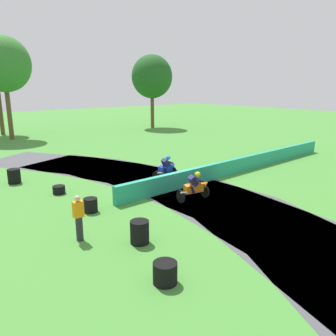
# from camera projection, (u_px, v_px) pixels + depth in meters

# --- Properties ---
(ground_plane) EXTENTS (120.00, 120.00, 0.00)m
(ground_plane) POSITION_uv_depth(u_px,v_px,m) (181.00, 188.00, 17.40)
(ground_plane) COLOR #428433
(track_asphalt) EXTENTS (9.94, 30.71, 0.01)m
(track_asphalt) POSITION_uv_depth(u_px,v_px,m) (163.00, 193.00, 16.60)
(track_asphalt) COLOR #47474C
(track_asphalt) RESTS_ON ground
(safety_barrier) EXTENTS (18.73, 0.66, 0.90)m
(safety_barrier) POSITION_uv_depth(u_px,v_px,m) (242.00, 164.00, 20.69)
(safety_barrier) COLOR #239375
(safety_barrier) RESTS_ON ground
(motorcycle_lead_orange) EXTENTS (1.71, 0.88, 1.42)m
(motorcycle_lead_orange) POSITION_uv_depth(u_px,v_px,m) (195.00, 187.00, 15.41)
(motorcycle_lead_orange) COLOR black
(motorcycle_lead_orange) RESTS_ON ground
(motorcycle_chase_blue) EXTENTS (1.69, 0.93, 1.42)m
(motorcycle_chase_blue) POSITION_uv_depth(u_px,v_px,m) (166.00, 168.00, 18.94)
(motorcycle_chase_blue) COLOR black
(motorcycle_chase_blue) RESTS_ON ground
(tire_stack_near) EXTENTS (0.67, 0.67, 0.60)m
(tire_stack_near) POSITION_uv_depth(u_px,v_px,m) (165.00, 273.00, 8.98)
(tire_stack_near) COLOR black
(tire_stack_near) RESTS_ON ground
(tire_stack_mid_a) EXTENTS (0.65, 0.65, 0.80)m
(tire_stack_mid_a) POSITION_uv_depth(u_px,v_px,m) (140.00, 232.00, 11.24)
(tire_stack_mid_a) COLOR black
(tire_stack_mid_a) RESTS_ON ground
(tire_stack_mid_b) EXTENTS (0.59, 0.59, 0.60)m
(tire_stack_mid_b) POSITION_uv_depth(u_px,v_px,m) (91.00, 205.00, 14.05)
(tire_stack_mid_b) COLOR black
(tire_stack_mid_b) RESTS_ON ground
(tire_stack_far) EXTENTS (0.60, 0.60, 0.40)m
(tire_stack_far) POSITION_uv_depth(u_px,v_px,m) (59.00, 190.00, 16.44)
(tire_stack_far) COLOR black
(tire_stack_far) RESTS_ON ground
(tire_stack_extra_a) EXTENTS (0.67, 0.67, 0.80)m
(tire_stack_extra_a) POSITION_uv_depth(u_px,v_px,m) (14.00, 176.00, 18.14)
(tire_stack_extra_a) COLOR black
(tire_stack_extra_a) RESTS_ON ground
(track_marshal) EXTENTS (0.34, 0.24, 1.63)m
(track_marshal) POSITION_uv_depth(u_px,v_px,m) (79.00, 218.00, 11.34)
(track_marshal) COLOR #232328
(track_marshal) RESTS_ON ground
(tree_far_left) EXTENTS (4.99, 4.99, 8.90)m
(tree_far_left) POSITION_uv_depth(u_px,v_px,m) (152.00, 77.00, 40.73)
(tree_far_left) COLOR brown
(tree_far_left) RESTS_ON ground
(tree_mid_rise) EXTENTS (5.00, 5.00, 9.83)m
(tree_mid_rise) POSITION_uv_depth(u_px,v_px,m) (4.00, 64.00, 31.41)
(tree_mid_rise) COLOR brown
(tree_mid_rise) RESTS_ON ground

